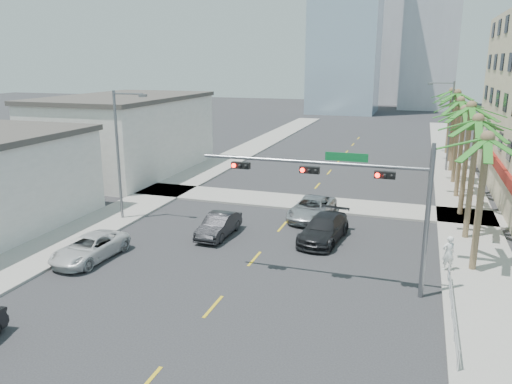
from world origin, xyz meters
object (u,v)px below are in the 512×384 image
(car_parked_far, at_px, (90,248))
(car_lane_right, at_px, (324,228))
(traffic_signal_mast, at_px, (357,189))
(car_lane_left, at_px, (219,225))
(car_lane_center, at_px, (312,208))
(pedestrian, at_px, (448,253))

(car_parked_far, relative_size, car_lane_right, 0.92)
(traffic_signal_mast, height_order, car_lane_left, traffic_signal_mast)
(car_parked_far, bearing_deg, car_lane_center, 51.58)
(car_parked_far, bearing_deg, pedestrian, 16.74)
(car_lane_center, height_order, car_lane_right, car_lane_right)
(pedestrian, bearing_deg, car_lane_center, -65.76)
(car_parked_far, height_order, car_lane_center, car_lane_center)
(car_parked_far, distance_m, car_lane_left, 8.01)
(pedestrian, bearing_deg, car_lane_right, -48.71)
(car_parked_far, xyz_separation_m, car_lane_left, (5.43, 5.90, 0.03))
(car_lane_right, xyz_separation_m, pedestrian, (7.14, -2.79, 0.32))
(car_lane_left, bearing_deg, car_lane_right, 12.79)
(car_lane_center, xyz_separation_m, car_lane_right, (1.66, -4.18, 0.03))
(traffic_signal_mast, height_order, car_lane_center, traffic_signal_mast)
(car_lane_left, distance_m, car_lane_right, 6.67)
(car_lane_left, relative_size, car_lane_center, 0.81)
(traffic_signal_mast, xyz_separation_m, pedestrian, (4.52, 3.47, -3.96))
(car_lane_left, bearing_deg, car_parked_far, -130.92)
(traffic_signal_mast, distance_m, pedestrian, 6.94)
(traffic_signal_mast, relative_size, car_parked_far, 2.22)
(car_parked_far, xyz_separation_m, car_lane_center, (10.31, 11.36, 0.06))
(pedestrian, bearing_deg, car_lane_left, -33.64)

